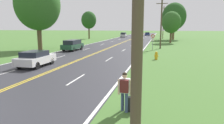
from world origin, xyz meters
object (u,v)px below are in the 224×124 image
at_px(fire_hydrant, 156,55).
at_px(tree_right_cluster, 89,20).
at_px(car_white_sedan_approaching, 36,58).
at_px(car_silver_hatchback_mid_far, 123,35).
at_px(hitchhiker_person, 124,88).
at_px(suitcase, 130,104).
at_px(tree_mid_treeline, 171,22).
at_px(traffic_sign, 153,38).
at_px(car_dark_blue_sedan_receding, 147,34).
at_px(car_dark_green_van_mid_near, 73,45).
at_px(tree_behind_sign, 38,5).
at_px(tree_far_back, 174,16).

xyz_separation_m(fire_hydrant, tree_right_cluster, (-20.95, 35.84, 5.17)).
height_order(car_white_sedan_approaching, car_silver_hatchback_mid_far, car_silver_hatchback_mid_far).
xyz_separation_m(hitchhiker_person, suitcase, (0.25, 0.09, -0.72)).
distance_m(fire_hydrant, car_white_sedan_approaching, 12.43).
distance_m(tree_mid_treeline, car_silver_hatchback_mid_far, 27.73).
relative_size(hitchhiker_person, traffic_sign, 0.68).
height_order(car_silver_hatchback_mid_far, car_dark_blue_sedan_receding, car_silver_hatchback_mid_far).
xyz_separation_m(car_silver_hatchback_mid_far, car_dark_blue_sedan_receding, (7.38, 15.85, -0.14)).
relative_size(suitcase, car_dark_blue_sedan_receding, 0.15).
xyz_separation_m(tree_mid_treeline, car_white_sedan_approaching, (-13.13, -31.56, -3.84)).
height_order(tree_right_cluster, car_silver_hatchback_mid_far, tree_right_cluster).
bearing_deg(tree_right_cluster, hitchhiker_person, -68.33).
bearing_deg(tree_right_cluster, tree_mid_treeline, -24.73).
height_order(tree_mid_treeline, car_silver_hatchback_mid_far, tree_mid_treeline).
xyz_separation_m(fire_hydrant, car_dark_green_van_mid_near, (-12.62, 5.81, 0.42)).
bearing_deg(suitcase, car_silver_hatchback_mid_far, 6.30).
xyz_separation_m(tree_behind_sign, tree_right_cluster, (-2.89, 30.26, -1.30)).
height_order(suitcase, fire_hydrant, fire_hydrant).
bearing_deg(tree_right_cluster, car_white_sedan_approaching, -76.21).
relative_size(hitchhiker_person, fire_hydrant, 1.93).
height_order(fire_hydrant, car_dark_green_van_mid_near, car_dark_green_van_mid_near).
height_order(tree_mid_treeline, tree_far_back, tree_far_back).
distance_m(tree_right_cluster, car_dark_blue_sedan_receding, 32.53).
distance_m(tree_behind_sign, tree_mid_treeline, 28.43).
height_order(tree_right_cluster, tree_far_back, tree_far_back).
height_order(hitchhiker_person, car_white_sedan_approaching, hitchhiker_person).
bearing_deg(tree_mid_treeline, suitcase, -94.81).
distance_m(hitchhiker_person, tree_right_cluster, 54.29).
relative_size(tree_right_cluster, car_dark_blue_sedan_receding, 1.83).
distance_m(suitcase, tree_far_back, 52.72).
bearing_deg(tree_mid_treeline, traffic_sign, -101.86).
distance_m(traffic_sign, tree_behind_sign, 18.32).
xyz_separation_m(fire_hydrant, car_white_sedan_approaching, (-10.55, -6.56, 0.29)).
bearing_deg(tree_far_back, fire_hydrant, -95.76).
distance_m(tree_mid_treeline, tree_far_back, 13.02).
bearing_deg(car_silver_hatchback_mid_far, fire_hydrant, -166.22).
distance_m(tree_behind_sign, car_dark_blue_sedan_receding, 59.98).
bearing_deg(tree_far_back, car_silver_hatchback_mid_far, 148.08).
distance_m(car_white_sedan_approaching, car_dark_green_van_mid_near, 12.54).
relative_size(tree_right_cluster, tree_far_back, 0.80).
bearing_deg(traffic_sign, hitchhiker_person, -90.48).
bearing_deg(car_silver_hatchback_mid_far, traffic_sign, -164.10).
distance_m(hitchhiker_person, fire_hydrant, 14.48).
height_order(suitcase, traffic_sign, traffic_sign).
relative_size(suitcase, car_dark_green_van_mid_near, 0.16).
bearing_deg(hitchhiker_person, traffic_sign, -4.87).
height_order(suitcase, car_white_sedan_approaching, car_white_sedan_approaching).
xyz_separation_m(tree_mid_treeline, car_silver_hatchback_mid_far, (-15.08, 22.98, -3.71)).
height_order(tree_behind_sign, car_white_sedan_approaching, tree_behind_sign).
relative_size(hitchhiker_person, tree_mid_treeline, 0.24).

